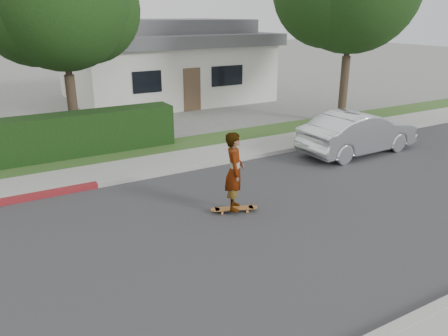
{
  "coord_description": "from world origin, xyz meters",
  "views": [
    {
      "loc": [
        -1.55,
        -7.49,
        4.59
      ],
      "look_at": [
        3.49,
        1.3,
        1.0
      ],
      "focal_mm": 35.0,
      "sensor_mm": 36.0,
      "label": 1
    }
  ],
  "objects": [
    {
      "name": "skateboard",
      "position": [
        3.49,
        0.8,
        0.1
      ],
      "size": [
        1.16,
        0.63,
        0.11
      ],
      "rotation": [
        0.0,
        0.0,
        -0.36
      ],
      "color": "#BB7233",
      "rests_on": "ground"
    },
    {
      "name": "curb_far",
      "position": [
        0.0,
        4.1,
        0.07
      ],
      "size": [
        60.0,
        0.2,
        0.15
      ],
      "primitive_type": "cube",
      "color": "#9E9E99",
      "rests_on": "ground"
    },
    {
      "name": "tree_center",
      "position": [
        1.49,
        9.19,
        4.9
      ],
      "size": [
        5.66,
        4.84,
        7.44
      ],
      "color": "#33261C",
      "rests_on": "ground"
    },
    {
      "name": "ground",
      "position": [
        0.0,
        0.0,
        0.0
      ],
      "size": [
        120.0,
        120.0,
        0.0
      ],
      "primitive_type": "plane",
      "color": "slate",
      "rests_on": "ground"
    },
    {
      "name": "skateboarder",
      "position": [
        3.49,
        0.8,
        1.07
      ],
      "size": [
        0.74,
        0.83,
        1.91
      ],
      "primitive_type": "imported",
      "rotation": [
        0.0,
        0.0,
        1.04
      ],
      "color": "white",
      "rests_on": "skateboard"
    },
    {
      "name": "house",
      "position": [
        8.0,
        16.0,
        2.1
      ],
      "size": [
        10.6,
        8.6,
        4.3
      ],
      "color": "beige",
      "rests_on": "ground"
    },
    {
      "name": "planting_strip",
      "position": [
        0.0,
        6.6,
        0.05
      ],
      "size": [
        60.0,
        1.6,
        0.1
      ],
      "primitive_type": "cube",
      "color": "#2D4C1E",
      "rests_on": "ground"
    },
    {
      "name": "car_silver",
      "position": [
        9.7,
        2.82,
        0.73
      ],
      "size": [
        4.48,
        1.67,
        1.46
      ],
      "primitive_type": "imported",
      "rotation": [
        0.0,
        0.0,
        1.6
      ],
      "color": "silver",
      "rests_on": "ground"
    },
    {
      "name": "road",
      "position": [
        0.0,
        0.0,
        0.01
      ],
      "size": [
        60.0,
        8.0,
        0.01
      ],
      "primitive_type": "cube",
      "color": "#2D2D30",
      "rests_on": "ground"
    },
    {
      "name": "sidewalk_far",
      "position": [
        0.0,
        5.0,
        0.06
      ],
      "size": [
        60.0,
        1.6,
        0.12
      ],
      "primitive_type": "cube",
      "color": "gray",
      "rests_on": "ground"
    }
  ]
}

